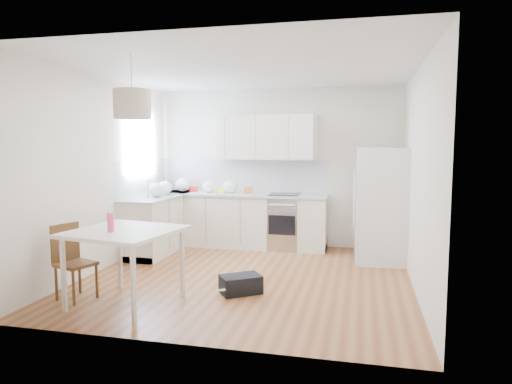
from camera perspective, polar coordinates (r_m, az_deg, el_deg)
floor at (r=6.15m, az=-1.09°, el=-10.63°), size 4.20×4.20×0.00m
ceiling at (r=5.97m, az=-1.14°, el=15.07°), size 4.20×4.20×0.00m
wall_back at (r=7.95m, az=2.61°, el=3.04°), size 4.20×0.00×4.20m
wall_left at (r=6.73m, az=-18.72°, el=2.19°), size 0.00×4.20×4.20m
wall_right at (r=5.76m, az=19.58°, el=1.58°), size 0.00×4.20×4.20m
window_glassblock at (r=7.72m, az=-14.23°, el=5.74°), size 0.02×1.00×1.00m
cabinets_back at (r=7.90m, az=-2.12°, el=-3.63°), size 3.00×0.60×0.88m
cabinets_left at (r=7.75m, az=-11.91°, el=-3.94°), size 0.60×1.80×0.88m
counter_back at (r=7.83m, az=-2.13°, el=-0.31°), size 3.02×0.64×0.04m
counter_left at (r=7.68m, az=-11.99°, el=-0.56°), size 0.64×1.82×0.04m
backsplash_back at (r=8.09m, az=-1.59°, el=2.10°), size 3.00×0.01×0.58m
backsplash_left at (r=7.78m, az=-14.00°, el=1.77°), size 0.01×1.80×0.58m
upper_cabinets at (r=7.82m, az=1.32°, el=6.84°), size 1.70×0.32×0.75m
range_oven at (r=7.73m, az=3.63°, el=-3.85°), size 0.50×0.61×0.88m
sink at (r=7.64m, az=-12.15°, el=-0.49°), size 0.50×0.80×0.16m
refrigerator at (r=7.08m, az=15.43°, el=-1.55°), size 0.85×0.88×1.71m
dining_table at (r=5.18m, az=-16.07°, el=-5.60°), size 1.22×1.22×0.83m
dining_chair at (r=5.60m, az=-21.59°, el=-8.18°), size 0.46×0.46×0.86m
drink_bottle at (r=5.06m, az=-17.72°, el=-3.43°), size 0.08×0.08×0.24m
gym_bag at (r=5.51m, az=-1.92°, el=-11.45°), size 0.55×0.52×0.21m
pendant_lamp at (r=5.06m, az=-15.22°, el=10.56°), size 0.50×0.50×0.30m
grocery_bag_a at (r=8.17m, az=-9.11°, el=0.89°), size 0.27×0.23×0.25m
grocery_bag_b at (r=7.95m, az=-5.91°, el=0.64°), size 0.23×0.19×0.20m
grocery_bag_c at (r=7.86m, az=-3.22°, el=0.71°), size 0.26×0.22×0.23m
grocery_bag_d at (r=7.82m, az=-11.34°, el=0.53°), size 0.25×0.21×0.22m
grocery_bag_e at (r=7.45m, az=-12.35°, el=0.27°), size 0.25×0.21×0.23m
snack_orange at (r=7.84m, az=-0.96°, el=0.21°), size 0.16×0.12×0.10m
snack_yellow at (r=7.92m, az=-4.25°, el=0.27°), size 0.18×0.15×0.10m
snack_red at (r=8.18m, az=-7.91°, el=0.40°), size 0.17×0.16×0.10m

